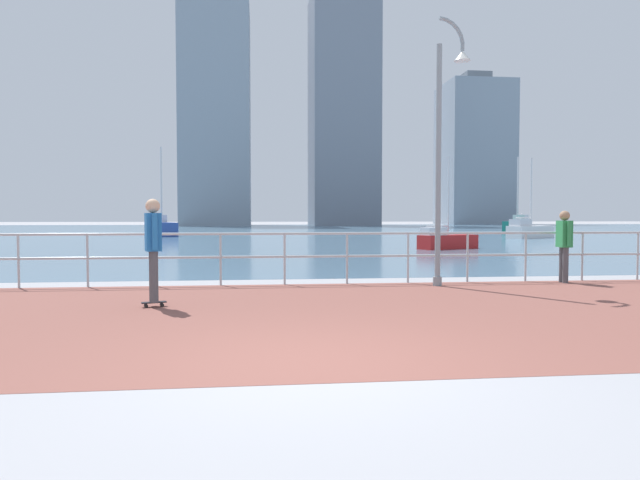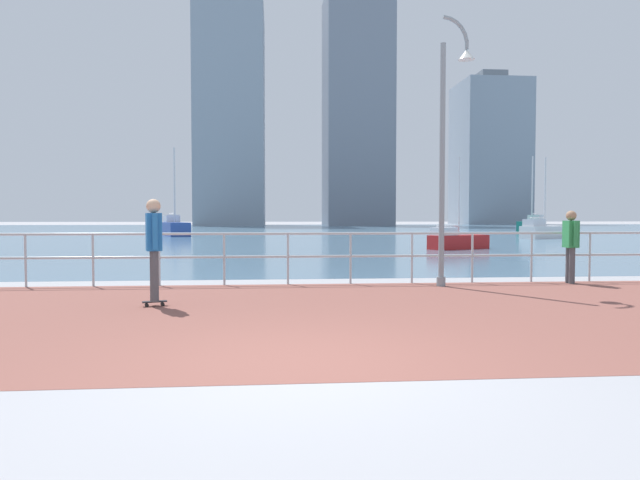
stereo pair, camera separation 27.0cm
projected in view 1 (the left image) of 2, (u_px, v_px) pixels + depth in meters
ground at (265, 235)px, 45.45m from camera, size 220.00×220.00×0.00m
brick_paving at (296, 313)px, 8.75m from camera, size 28.00×7.42×0.01m
harbor_water at (264, 231)px, 57.12m from camera, size 180.00×88.00×0.00m
waterfront_railing at (285, 249)px, 12.40m from camera, size 25.25×0.06×1.16m
lamppost at (445, 138)px, 12.10m from camera, size 0.81×0.36×5.79m
skateboarder at (153, 242)px, 9.29m from camera, size 0.41×0.55×1.80m
bystander at (564, 240)px, 12.74m from camera, size 0.26×0.55×1.64m
sailboat_ivory at (529, 230)px, 38.83m from camera, size 4.04×3.07×5.57m
sailboat_blue at (161, 227)px, 43.23m from camera, size 3.07×5.07×6.81m
sailboat_navy at (446, 240)px, 26.01m from camera, size 3.12×2.12×4.23m
sailboat_white at (518, 225)px, 51.71m from camera, size 4.24×4.85×6.96m
tower_steel at (343, 109)px, 93.24m from camera, size 10.66×12.24×40.27m
tower_glass at (217, 116)px, 91.72m from camera, size 10.75×15.86×37.61m
tower_beige at (474, 154)px, 107.99m from camera, size 12.24×12.23×28.80m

